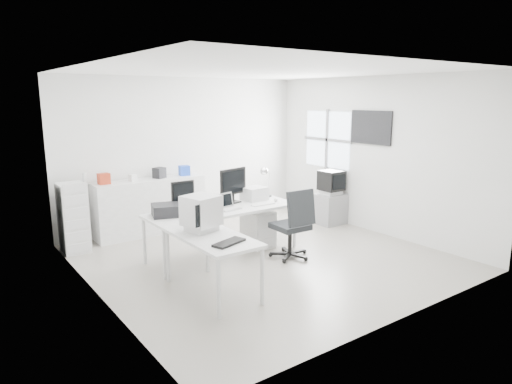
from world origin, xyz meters
TOP-DOWN VIEW (x-y plane):
  - floor at (0.00, 0.00)m, footprint 5.00×5.00m
  - ceiling at (0.00, 0.00)m, footprint 5.00×5.00m
  - back_wall at (0.00, 2.50)m, footprint 5.00×0.02m
  - left_wall at (-2.50, 0.00)m, footprint 0.02×5.00m
  - right_wall at (2.50, 0.00)m, footprint 0.02×5.00m
  - window at (2.48, 1.20)m, footprint 0.02×1.20m
  - wall_picture at (2.47, 0.10)m, footprint 0.04×0.90m
  - main_desk at (-0.45, 0.45)m, footprint 2.40×0.80m
  - side_desk at (-1.30, -0.65)m, footprint 0.70×1.40m
  - drawer_pedestal at (0.25, 0.50)m, footprint 0.40×0.50m
  - inkjet_printer at (-1.30, 0.55)m, footprint 0.57×0.50m
  - lcd_monitor_small at (-1.00, 0.70)m, footprint 0.37×0.21m
  - lcd_monitor_large at (-0.10, 0.70)m, footprint 0.59×0.34m
  - laptop at (-0.40, 0.35)m, footprint 0.40×0.41m
  - white_keyboard at (0.20, 0.30)m, footprint 0.40×0.13m
  - white_mouse at (0.50, 0.35)m, footprint 0.07×0.07m
  - laser_printer at (0.30, 0.67)m, footprint 0.40×0.35m
  - desk_lamp at (0.65, 0.75)m, footprint 0.21×0.21m
  - crt_monitor at (-1.30, -0.40)m, footprint 0.54×0.54m
  - black_keyboard at (-1.30, -1.05)m, footprint 0.46×0.29m
  - office_chair at (0.34, -0.23)m, footprint 0.66×0.66m
  - tv_cabinet at (2.22, 0.79)m, footprint 0.54×0.44m
  - crt_tv at (2.22, 0.79)m, footprint 0.50×0.48m
  - sideboard at (-0.88, 2.24)m, footprint 1.99×0.50m
  - clutter_box_a at (-1.68, 2.24)m, footprint 0.19×0.17m
  - clutter_box_b at (-1.18, 2.24)m, footprint 0.14×0.13m
  - clutter_box_c at (-0.68, 2.24)m, footprint 0.25×0.24m
  - clutter_box_d at (-0.18, 2.24)m, footprint 0.21×0.19m
  - clutter_bottle at (-1.98, 2.28)m, footprint 0.07×0.07m
  - filing_cabinet at (-2.28, 1.99)m, footprint 0.39×0.46m

SIDE VIEW (x-z plane):
  - floor at x=0.00m, z-range -0.01..0.01m
  - tv_cabinet at x=2.22m, z-range 0.00..0.59m
  - drawer_pedestal at x=0.25m, z-range 0.00..0.60m
  - main_desk at x=-0.45m, z-range 0.00..0.75m
  - side_desk at x=-1.30m, z-range 0.00..0.75m
  - sideboard at x=-0.88m, z-range 0.00..1.00m
  - office_chair at x=0.34m, z-range 0.00..1.10m
  - filing_cabinet at x=-2.28m, z-range 0.00..1.11m
  - white_keyboard at x=0.20m, z-range 0.75..0.77m
  - black_keyboard at x=-1.30m, z-range 0.75..0.78m
  - white_mouse at x=0.50m, z-range 0.75..0.82m
  - crt_tv at x=2.22m, z-range 0.59..1.04m
  - inkjet_printer at x=-1.30m, z-range 0.75..0.92m
  - laser_printer at x=0.30m, z-range 0.75..0.97m
  - laptop at x=-0.40m, z-range 0.75..0.99m
  - lcd_monitor_small at x=-1.00m, z-range 0.75..1.21m
  - desk_lamp at x=0.65m, z-range 0.75..1.25m
  - crt_monitor at x=-1.30m, z-range 0.75..1.26m
  - lcd_monitor_large at x=-0.10m, z-range 0.75..1.33m
  - clutter_box_b at x=-1.18m, z-range 1.00..1.12m
  - clutter_box_a at x=-1.68m, z-range 1.00..1.18m
  - clutter_box_d at x=-0.18m, z-range 1.00..1.18m
  - clutter_box_c at x=-0.68m, z-range 1.00..1.19m
  - clutter_bottle at x=-1.98m, z-range 1.00..1.22m
  - back_wall at x=0.00m, z-range 0.00..2.80m
  - left_wall at x=-2.50m, z-range 0.00..2.80m
  - right_wall at x=2.50m, z-range 0.00..2.80m
  - window at x=2.48m, z-range 1.05..2.15m
  - wall_picture at x=2.47m, z-range 1.60..2.20m
  - ceiling at x=0.00m, z-range 2.79..2.80m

